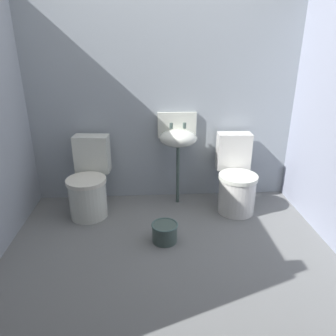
# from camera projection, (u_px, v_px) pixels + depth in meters

# --- Properties ---
(ground_plane) EXTENTS (3.25, 2.79, 0.08)m
(ground_plane) POSITION_uv_depth(u_px,v_px,m) (170.00, 262.00, 2.67)
(ground_plane) COLOR slate
(wall_back) EXTENTS (3.25, 0.10, 2.21)m
(wall_back) POSITION_uv_depth(u_px,v_px,m) (163.00, 101.00, 3.40)
(wall_back) COLOR #969FA7
(wall_back) RESTS_ON ground
(toilet_left) EXTENTS (0.44, 0.62, 0.78)m
(toilet_left) POSITION_uv_depth(u_px,v_px,m) (89.00, 184.00, 3.27)
(toilet_left) COLOR silver
(toilet_left) RESTS_ON ground
(toilet_right) EXTENTS (0.42, 0.61, 0.78)m
(toilet_right) POSITION_uv_depth(u_px,v_px,m) (236.00, 180.00, 3.36)
(toilet_right) COLOR silver
(toilet_right) RESTS_ON ground
(sink) EXTENTS (0.42, 0.35, 0.99)m
(sink) POSITION_uv_depth(u_px,v_px,m) (178.00, 137.00, 3.34)
(sink) COLOR #43554E
(sink) RESTS_ON ground
(bucket) EXTENTS (0.24, 0.24, 0.18)m
(bucket) POSITION_uv_depth(u_px,v_px,m) (165.00, 232.00, 2.86)
(bucket) COLOR #43554E
(bucket) RESTS_ON ground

